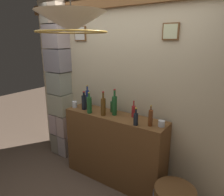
{
  "coord_description": "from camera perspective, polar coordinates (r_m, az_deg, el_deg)",
  "views": [
    {
      "loc": [
        1.45,
        -1.34,
        1.97
      ],
      "look_at": [
        0.0,
        0.78,
        1.25
      ],
      "focal_mm": 33.11,
      "sensor_mm": 36.0,
      "label": 1
    }
  ],
  "objects": [
    {
      "name": "liquor_bottle_vermouth",
      "position": [
        3.01,
        -7.7,
        -1.1
      ],
      "size": [
        0.07,
        0.07,
        0.27
      ],
      "color": "black",
      "rests_on": "bar_shelf_unit"
    },
    {
      "name": "liquor_bottle_rum",
      "position": [
        2.46,
        6.58,
        -5.68
      ],
      "size": [
        0.06,
        0.06,
        0.22
      ],
      "color": "black",
      "rests_on": "bar_shelf_unit"
    },
    {
      "name": "pendant_lamp",
      "position": [
        1.85,
        -11.16,
        19.68
      ],
      "size": [
        0.6,
        0.6,
        0.52
      ],
      "color": "#EFE5C6"
    },
    {
      "name": "liquor_bottle_brandy",
      "position": [
        2.46,
        10.58,
        -5.36
      ],
      "size": [
        0.05,
        0.05,
        0.25
      ],
      "color": "brown",
      "rests_on": "bar_shelf_unit"
    },
    {
      "name": "panelled_rear_partition",
      "position": [
        2.9,
        3.54,
        4.07
      ],
      "size": [
        3.44,
        0.15,
        2.63
      ],
      "color": "beige",
      "rests_on": "ground"
    },
    {
      "name": "liquor_bottle_mezcal",
      "position": [
        3.12,
        -6.76,
        -0.01
      ],
      "size": [
        0.06,
        0.06,
        0.33
      ],
      "color": "navy",
      "rests_on": "bar_shelf_unit"
    },
    {
      "name": "liquor_bottle_bourbon",
      "position": [
        2.74,
        -2.43,
        -2.28
      ],
      "size": [
        0.07,
        0.07,
        0.33
      ],
      "color": "#5A3A12",
      "rests_on": "bar_shelf_unit"
    },
    {
      "name": "liquor_bottle_whiskey",
      "position": [
        2.75,
        0.69,
        -1.96
      ],
      "size": [
        0.07,
        0.07,
        0.36
      ],
      "color": "#1A5225",
      "rests_on": "bar_shelf_unit"
    },
    {
      "name": "liquor_bottle_gin",
      "position": [
        2.71,
        5.97,
        -3.61
      ],
      "size": [
        0.05,
        0.05,
        0.22
      ],
      "color": "maroon",
      "rests_on": "bar_shelf_unit"
    },
    {
      "name": "glass_tumbler_highball",
      "position": [
        2.49,
        13.5,
        -6.87
      ],
      "size": [
        0.08,
        0.08,
        0.07
      ],
      "color": "silver",
      "rests_on": "bar_shelf_unit"
    },
    {
      "name": "liquor_bottle_tequila",
      "position": [
        2.85,
        -6.28,
        -1.86
      ],
      "size": [
        0.07,
        0.07,
        0.3
      ],
      "color": "#1B5224",
      "rests_on": "bar_shelf_unit"
    },
    {
      "name": "glass_tumbler_rocks",
      "position": [
        3.13,
        -10.28,
        -1.72
      ],
      "size": [
        0.07,
        0.07,
        0.09
      ],
      "color": "silver",
      "rests_on": "bar_shelf_unit"
    },
    {
      "name": "stone_pillar",
      "position": [
        3.56,
        -14.09,
        4.21
      ],
      "size": [
        0.38,
        0.32,
        2.56
      ],
      "color": "gray",
      "rests_on": "ground"
    },
    {
      "name": "bar_shelf_unit",
      "position": [
        3.0,
        0.56,
        -13.69
      ],
      "size": [
        1.46,
        0.38,
        1.0
      ],
      "primitive_type": "cube",
      "color": "brown",
      "rests_on": "ground"
    },
    {
      "name": "liquor_bottle_port",
      "position": [
        2.88,
        0.18,
        -2.34
      ],
      "size": [
        0.07,
        0.07,
        0.21
      ],
      "color": "#194A23",
      "rests_on": "bar_shelf_unit"
    }
  ]
}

